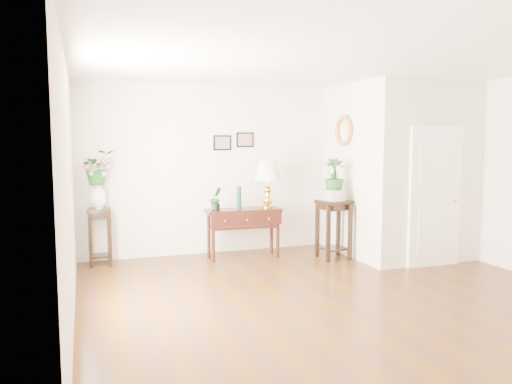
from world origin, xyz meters
name	(u,v)px	position (x,y,z in m)	size (l,w,h in m)	color
floor	(333,295)	(0.00, 0.00, 0.00)	(6.00, 5.50, 0.02)	#472817
ceiling	(337,63)	(0.00, 0.00, 2.80)	(6.00, 5.50, 0.02)	white
wall_back	(259,169)	(0.00, 2.75, 1.40)	(6.00, 0.02, 2.80)	white
wall_left	(69,190)	(-3.00, 0.00, 1.40)	(0.02, 5.50, 2.80)	white
partition	(396,170)	(2.10, 1.77, 1.40)	(1.80, 1.95, 2.80)	white
door	(435,197)	(2.10, 0.78, 1.05)	(0.90, 0.05, 2.10)	white
art_print_left	(222,143)	(-0.65, 2.73, 1.85)	(0.30, 0.02, 0.25)	black
art_print_right	(245,140)	(-0.25, 2.73, 1.90)	(0.30, 0.02, 0.25)	black
wall_ornament	(343,130)	(1.16, 1.90, 2.05)	(0.51, 0.51, 0.07)	#CC7631
console_table	(243,233)	(-0.44, 2.22, 0.40)	(1.20, 0.40, 0.80)	black
table_lamp	(268,186)	(-0.03, 2.22, 1.15)	(0.45, 0.45, 0.78)	gold
green_vase	(239,198)	(-0.52, 2.22, 0.97)	(0.08, 0.08, 0.37)	#103923
potted_plant	(216,199)	(-0.90, 2.22, 0.97)	(0.19, 0.15, 0.35)	#1A501D
plant_stand_a	(100,237)	(-2.65, 2.48, 0.44)	(0.34, 0.34, 0.87)	black
porcelain_vase	(98,193)	(-2.65, 2.48, 1.10)	(0.23, 0.23, 0.40)	white
lily_arrangement	(97,164)	(-2.65, 2.48, 1.53)	(0.47, 0.41, 0.52)	#1A501D
plant_stand_b	(333,229)	(0.90, 1.69, 0.47)	(0.44, 0.44, 0.94)	black
ceramic_bowl	(334,195)	(0.90, 1.69, 1.02)	(0.38, 0.38, 0.17)	beige
narcissus	(334,176)	(0.90, 1.69, 1.34)	(0.30, 0.30, 0.54)	#1A501D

